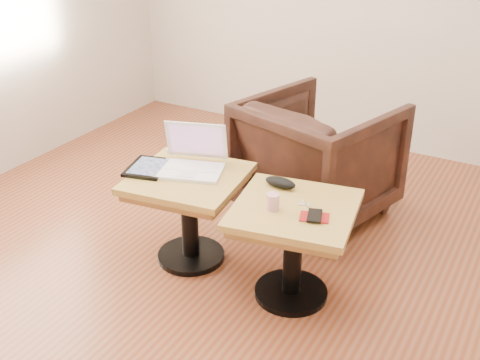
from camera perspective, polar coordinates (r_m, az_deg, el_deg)
The scene contains 11 objects.
room_shell at distance 2.56m, azimuth 0.64°, elevation 13.61°, with size 4.52×4.52×2.71m.
side_table_left at distance 3.25m, azimuth -4.90°, elevation -1.60°, with size 0.64×0.64×0.52m.
side_table_right at distance 2.96m, azimuth 5.13°, elevation -4.71°, with size 0.67×0.67×0.52m.
laptop at distance 3.24m, azimuth -4.55°, elevation 1.83°, with size 0.42×0.39×0.24m.
tablet at distance 3.28m, azimuth -8.70°, elevation 1.18°, with size 0.26×0.30×0.02m.
charging_adapter at distance 3.47m, azimuth -6.57°, elevation 2.78°, with size 0.04×0.04×0.02m, color white.
glasses_case at distance 3.05m, azimuth 3.85°, elevation -0.24°, with size 0.17×0.07×0.05m, color black.
striped_cup at distance 2.84m, azimuth 3.12°, elevation -2.06°, with size 0.06×0.06×0.08m, color #BE4667.
earbuds_tangle at distance 2.91m, azimuth 6.15°, elevation -2.28°, with size 0.06×0.04×0.01m.
phone_on_sleeve at distance 2.80m, azimuth 7.09°, elevation -3.45°, with size 0.16×0.13×0.02m.
armchair at distance 3.76m, azimuth 7.37°, elevation 2.11°, with size 0.81×0.83×0.76m, color black.
Camera 1 is at (1.20, -2.18, 1.93)m, focal length 45.00 mm.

